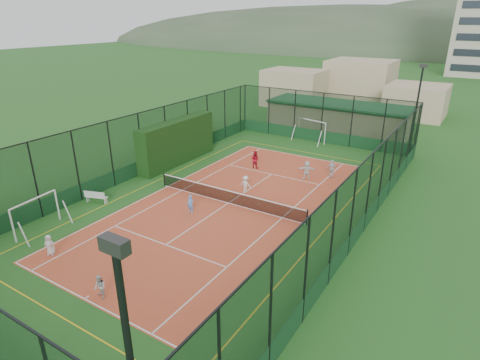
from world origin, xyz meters
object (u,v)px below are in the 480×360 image
(clubhouse, at_px, (338,117))
(child_far_right, at_px, (332,169))
(child_near_mid, at_px, (190,204))
(floodlight_ne, at_px, (416,113))
(child_far_back, at_px, (307,170))
(white_bench, at_px, (96,196))
(child_far_left, at_px, (246,184))
(futsal_goal_near, at_px, (36,215))
(child_near_right, at_px, (100,287))
(child_near_left, at_px, (49,245))
(coach, at_px, (255,159))
(futsal_goal_far, at_px, (311,131))

(clubhouse, distance_m, child_far_right, 14.37)
(clubhouse, relative_size, child_near_mid, 12.24)
(floodlight_ne, height_order, child_far_right, floodlight_ne)
(child_near_mid, bearing_deg, child_far_back, 65.85)
(white_bench, relative_size, child_far_left, 1.25)
(white_bench, distance_m, futsal_goal_near, 4.54)
(child_far_right, bearing_deg, child_near_right, 68.46)
(child_far_left, relative_size, child_far_back, 0.84)
(child_near_left, xyz_separation_m, coach, (2.68, 17.37, 0.17))
(child_near_left, relative_size, child_far_right, 0.80)
(child_near_right, xyz_separation_m, child_far_left, (-0.56, 13.66, 0.04))
(clubhouse, xyz_separation_m, white_bench, (-7.80, -26.66, -1.14))
(clubhouse, height_order, child_near_mid, clubhouse)
(child_near_left, xyz_separation_m, child_far_left, (4.62, 12.66, 0.04))
(white_bench, bearing_deg, floodlight_ne, 33.63)
(clubhouse, xyz_separation_m, coach, (-1.93, -15.03, -0.81))
(child_near_right, height_order, child_far_left, child_far_left)
(white_bench, distance_m, futsal_goal_far, 22.55)
(white_bench, distance_m, child_far_back, 15.72)
(white_bench, height_order, coach, coach)
(child_far_back, bearing_deg, futsal_goal_near, 31.00)
(white_bench, bearing_deg, child_near_right, -57.56)
(floodlight_ne, bearing_deg, child_near_left, -116.06)
(child_near_right, bearing_deg, futsal_goal_near, 179.04)
(futsal_goal_near, bearing_deg, clubhouse, -19.84)
(floodlight_ne, distance_m, child_near_right, 29.35)
(futsal_goal_near, relative_size, child_far_right, 2.16)
(child_far_right, bearing_deg, coach, 1.45)
(clubhouse, height_order, child_far_left, clubhouse)
(clubhouse, distance_m, child_near_left, 32.74)
(child_near_mid, distance_m, child_far_back, 10.31)
(child_near_left, bearing_deg, child_near_mid, 37.28)
(futsal_goal_far, bearing_deg, child_far_left, -72.69)
(clubhouse, bearing_deg, floodlight_ne, -32.12)
(child_far_left, distance_m, coach, 5.10)
(child_near_right, bearing_deg, child_far_left, 106.84)
(white_bench, relative_size, futsal_goal_near, 0.49)
(futsal_goal_far, bearing_deg, white_bench, -94.18)
(child_far_left, xyz_separation_m, child_far_right, (4.32, 6.07, 0.11))
(clubhouse, bearing_deg, white_bench, -106.31)
(child_near_left, bearing_deg, child_far_right, 34.54)
(child_near_right, bearing_deg, futsal_goal_far, 107.59)
(clubhouse, bearing_deg, child_far_left, -89.95)
(floodlight_ne, height_order, child_near_left, floodlight_ne)
(child_far_left, bearing_deg, clubhouse, -90.40)
(child_far_back, bearing_deg, child_far_right, -165.54)
(child_far_right, bearing_deg, child_near_left, 53.72)
(child_near_mid, bearing_deg, child_far_right, 61.58)
(floodlight_ne, height_order, clubhouse, floodlight_ne)
(floodlight_ne, relative_size, white_bench, 5.27)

